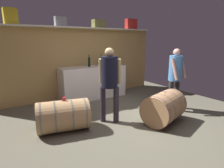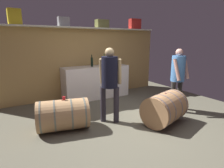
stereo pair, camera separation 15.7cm
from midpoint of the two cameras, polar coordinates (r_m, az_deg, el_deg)
The scene contains 16 objects.
ground_plane at distance 4.32m, azimuth -0.34°, elevation -9.84°, with size 6.30×8.24×0.02m, color #5D5A4A.
back_wall_panel at distance 5.71m, azimuth -10.51°, elevation 6.20°, with size 5.10×0.10×2.01m, color tan.
high_shelf_board at distance 5.54m, azimuth -10.36°, elevation 16.61°, with size 4.70×0.40×0.03m, color silver.
toolcase_yellow at distance 5.15m, azimuth -29.63°, elevation 17.63°, with size 0.29×0.28×0.36m, color yellow.
toolcase_grey at distance 5.36m, azimuth -16.46°, elevation 17.94°, with size 0.29×0.19×0.25m, color #929297.
toolcase_olive at distance 5.79m, azimuth -4.93°, elevation 17.94°, with size 0.37×0.23×0.24m, color olive.
toolcase_red at distance 6.44m, azimuth 5.13°, elevation 17.85°, with size 0.37×0.19×0.33m, color red.
work_cabinet at distance 5.56m, azimuth -6.62°, elevation 0.58°, with size 1.96×0.60×0.95m, color white.
wine_bottle_dark at distance 5.39m, azimuth -7.89°, elevation 6.83°, with size 0.07×0.07×0.34m.
wine_bottle_green at distance 5.70m, azimuth -4.14°, elevation 7.26°, with size 0.07×0.07×0.34m.
wine_glass at distance 5.85m, azimuth -2.84°, elevation 6.86°, with size 0.08×0.08×0.13m.
wine_barrel_near at distance 3.68m, azimuth -15.93°, elevation -9.36°, with size 1.05×0.78×0.61m.
wine_barrel_far at distance 4.01m, azimuth 14.55°, elevation -7.03°, with size 1.03×0.86×0.65m.
tasting_cup at distance 3.58m, azimuth -15.76°, elevation -4.41°, with size 0.06×0.06×0.06m, color red.
winemaker_pouring at distance 3.75m, azimuth -1.99°, elevation 1.95°, with size 0.46×0.44×1.54m.
visitor_tasting at distance 4.73m, azimuth 18.04°, elevation 3.31°, with size 0.46×0.39×1.50m.
Camera 1 is at (-2.17, -2.70, 1.68)m, focal length 29.75 mm.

